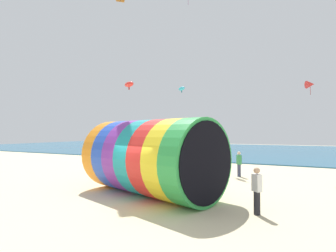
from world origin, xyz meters
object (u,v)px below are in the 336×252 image
(kite_red_delta, at_px, (310,84))
(bystander_near_water, at_px, (239,164))
(kite_handler, at_px, (257,190))
(kite_cyan_parafoil, at_px, (182,89))
(giant_inflatable_tube, at_px, (150,157))
(kite_red_parafoil, at_px, (129,84))

(kite_red_delta, height_order, bystander_near_water, kite_red_delta)
(kite_handler, relative_size, kite_cyan_parafoil, 1.92)
(giant_inflatable_tube, bearing_deg, kite_red_parafoil, 133.80)
(giant_inflatable_tube, xyz_separation_m, kite_cyan_parafoil, (-1.39, 7.12, 4.58))
(giant_inflatable_tube, distance_m, kite_handler, 5.32)
(kite_red_parafoil, bearing_deg, giant_inflatable_tube, -46.20)
(kite_red_delta, bearing_deg, bystander_near_water, -120.00)
(kite_red_delta, bearing_deg, kite_red_parafoil, -139.27)
(giant_inflatable_tube, relative_size, kite_cyan_parafoil, 8.42)
(kite_cyan_parafoil, xyz_separation_m, kite_red_parafoil, (-3.37, -2.15, 0.25))
(kite_cyan_parafoil, xyz_separation_m, bystander_near_water, (4.25, 0.27, -5.55))
(kite_handler, bearing_deg, kite_cyan_parafoil, 129.26)
(kite_cyan_parafoil, relative_size, kite_red_delta, 0.68)
(kite_red_parafoil, relative_size, kite_red_delta, 0.95)
(kite_red_delta, relative_size, bystander_near_water, 0.77)
(kite_cyan_parafoil, distance_m, kite_red_delta, 12.45)
(kite_red_delta, xyz_separation_m, bystander_near_water, (-4.77, -8.26, -6.54))
(kite_cyan_parafoil, height_order, kite_red_delta, kite_red_delta)
(kite_cyan_parafoil, bearing_deg, kite_red_parafoil, -147.56)
(bystander_near_water, bearing_deg, kite_cyan_parafoil, -176.41)
(kite_handler, height_order, bystander_near_water, kite_handler)
(giant_inflatable_tube, bearing_deg, kite_red_delta, 64.01)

